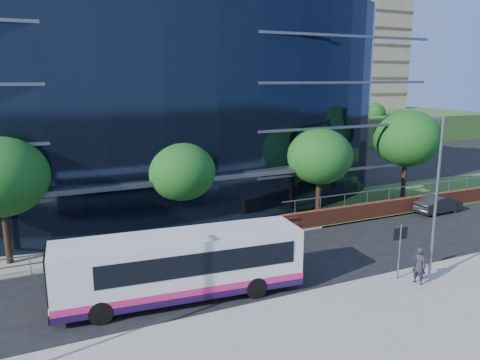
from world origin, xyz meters
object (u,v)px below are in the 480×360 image
street_sign (400,240)px  tree_far_a (1,177)px  tree_far_d (407,139)px  parked_car (438,204)px  pedestrian (419,265)px  streetlight_east (436,195)px  tree_far_b (181,172)px  tree_dist_e (294,116)px  tree_far_c (320,156)px  tree_dist_f (372,114)px  city_bus (183,265)px

street_sign → tree_far_a: 20.63m
street_sign → tree_far_a: (-17.50, 10.59, 2.71)m
tree_far_d → parked_car: 5.79m
street_sign → pedestrian: bearing=-60.0°
streetlight_east → pedestrian: (-1.00, -0.27, -3.36)m
tree_far_a → tree_far_b: 10.03m
tree_far_d → tree_dist_e: size_ratio=1.14×
pedestrian → tree_far_c: bearing=-25.6°
tree_dist_e → parked_car: (-7.96, -33.61, -3.88)m
streetlight_east → tree_dist_f: bearing=52.4°
city_bus → tree_far_d: bearing=27.1°
street_sign → pedestrian: (0.50, -0.86, -1.07)m
tree_far_a → pedestrian: (18.00, -11.45, -3.78)m
tree_far_a → tree_dist_f: bearing=31.9°
street_sign → tree_far_d: size_ratio=0.38×
tree_far_a → tree_dist_f: (53.00, 33.00, -0.65)m
tree_far_d → pedestrian: size_ratio=3.99×
street_sign → city_bus: (-10.20, 2.82, -0.54)m
tree_far_b → tree_dist_f: size_ratio=1.00×
tree_far_b → parked_car: (19.04, -3.11, -3.55)m
streetlight_east → city_bus: (-11.70, 3.41, -2.83)m
tree_far_d → parked_car: tree_far_d is taller
city_bus → tree_far_a: bearing=138.3°
tree_dist_f → tree_far_d: bearing=-126.9°
tree_dist_e → city_bus: tree_dist_e is taller
street_sign → city_bus: bearing=164.5°
tree_far_b → streetlight_east: 14.74m
parked_car → pedestrian: 14.14m
city_bus → pedestrian: 11.33m
city_bus → tree_far_c: bearing=36.5°
tree_far_b → city_bus: (-2.70, -8.26, -2.60)m
tree_dist_e → city_bus: bearing=-127.5°
tree_far_a → tree_dist_f: 62.44m
tree_far_d → streetlight_east: bearing=-129.4°
tree_far_b → parked_car: tree_far_b is taller
street_sign → tree_far_b: (-7.50, 11.09, 2.06)m
street_sign → tree_far_d: (11.50, 11.59, 3.04)m
pedestrian → street_sign: bearing=14.4°
tree_far_a → streetlight_east: streetlight_east is taller
tree_far_a → tree_far_d: (29.00, 1.00, 0.33)m
tree_dist_f → parked_car: bearing=-123.9°
tree_far_c → streetlight_east: bearing=-95.1°
tree_far_c → tree_dist_e: same height
tree_dist_f → tree_far_a: bearing=-148.1°
tree_far_d → street_sign: bearing=-134.8°
tree_far_d → pedestrian: bearing=-131.5°
pedestrian → city_bus: bearing=55.3°
tree_far_c → tree_far_d: 9.08m
tree_far_a → streetlight_east: bearing=-30.5°
tree_dist_e → tree_far_b: bearing=-131.5°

